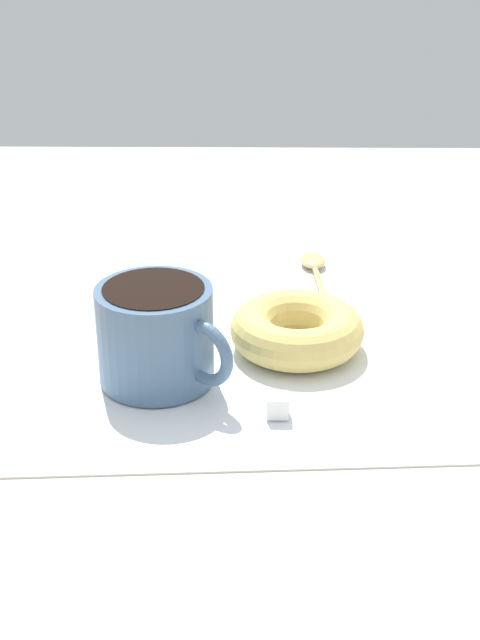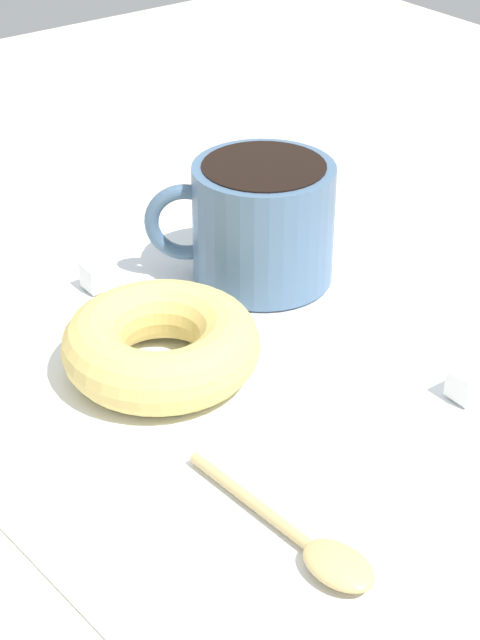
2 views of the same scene
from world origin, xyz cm
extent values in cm
cube|color=beige|center=(0.00, 0.00, -1.00)|extent=(120.00, 120.00, 2.00)
cube|color=white|center=(-2.00, 0.98, 0.15)|extent=(36.67, 36.67, 0.30)
cylinder|color=slate|center=(-8.19, -4.90, 4.01)|extent=(8.64, 8.64, 7.41)
cylinder|color=black|center=(-8.19, -4.90, 7.51)|extent=(7.44, 7.44, 0.60)
torus|color=slate|center=(-4.42, -7.77, 4.01)|extent=(4.56, 3.78, 5.05)
torus|color=#E5C66B|center=(2.56, -0.47, 1.99)|extent=(10.71, 10.71, 3.37)
ellipsoid|color=#D8B772|center=(4.93, 17.12, 0.75)|extent=(2.64, 3.76, 0.90)
cylinder|color=#D8B772|center=(5.29, 11.83, 0.58)|extent=(1.16, 8.85, 0.56)
cube|color=white|center=(0.78, -9.93, 1.08)|extent=(1.56, 1.56, 1.56)
cube|color=white|center=(-8.81, 11.54, 1.08)|extent=(1.56, 1.56, 1.56)
camera|label=1|loc=(-1.20, -63.21, 34.46)|focal=50.00mm
camera|label=2|loc=(27.91, 40.76, 33.38)|focal=60.00mm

